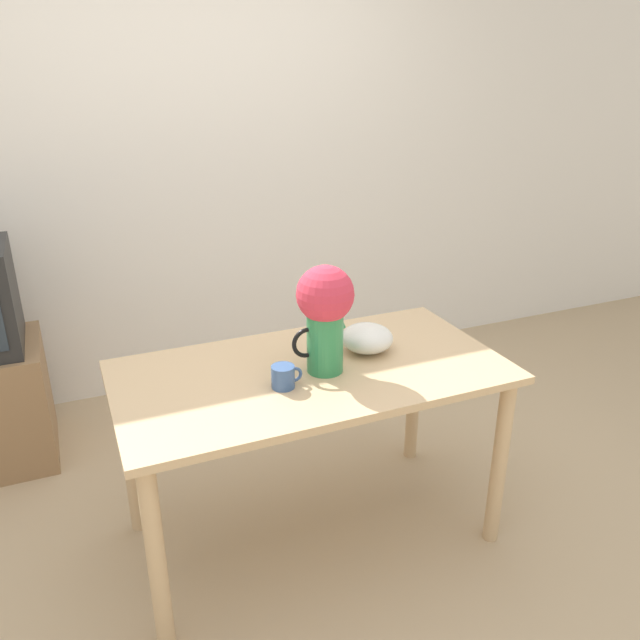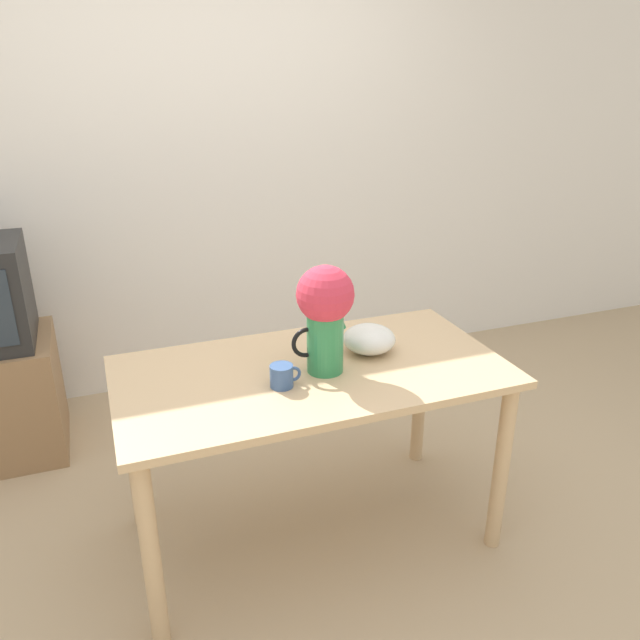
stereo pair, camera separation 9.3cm
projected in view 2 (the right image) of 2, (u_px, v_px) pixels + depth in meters
The scene contains 6 objects.
ground_plane at pixel (304, 554), 2.48m from camera, with size 12.00×12.00×0.00m, color tan.
wall_back at pixel (201, 162), 3.44m from camera, with size 8.00×0.05×2.60m.
table at pixel (312, 394), 2.35m from camera, with size 1.44×0.76×0.76m.
flower_vase at pixel (325, 309), 2.20m from camera, with size 0.23×0.21×0.40m.
coffee_mug at pixel (282, 376), 2.16m from camera, with size 0.11×0.08×0.08m.
white_bowl at pixel (369, 339), 2.42m from camera, with size 0.20×0.20×0.11m.
Camera 2 is at (-0.62, -1.84, 1.80)m, focal length 35.00 mm.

